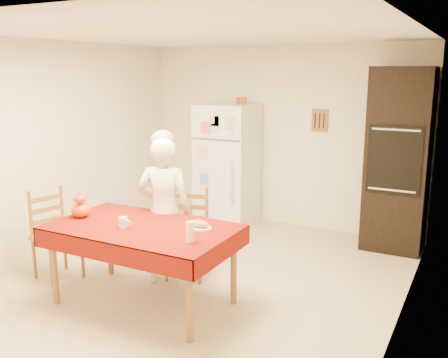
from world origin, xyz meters
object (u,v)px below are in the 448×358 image
Objects in this scene: refrigerator at (228,165)px; dining_table at (143,233)px; coffee_mug at (123,223)px; wine_glass at (190,232)px; oven_cabinet at (398,160)px; chair_far at (188,229)px; pumpkin_lower at (81,210)px; bread_plate at (199,228)px; chair_left at (53,231)px; seated_woman at (165,211)px.

dining_table is at bearing -79.55° from refrigerator.
wine_glass reaches higher than coffee_mug.
oven_cabinet is 3.08m from wine_glass.
oven_cabinet is 2.67m from chair_far.
pumpkin_lower is 1.22m from bread_plate.
chair_far is (-0.00, 0.79, -0.18)m from dining_table.
chair_far is at bearing 82.95° from coffee_mug.
coffee_mug is at bearing -131.62° from dining_table.
oven_cabinet is 22.00× the size of coffee_mug.
pumpkin_lower reaches higher than dining_table.
chair_left is 3.96× the size of bread_plate.
refrigerator is 2.78m from coffee_mug.
bread_plate is (0.60, -0.33, 0.01)m from seated_woman.
oven_cabinet is 3.70m from pumpkin_lower.
pumpkin_lower is at bearing -175.76° from dining_table.
oven_cabinet reaches higher than pumpkin_lower.
dining_table is 0.51m from seated_woman.
oven_cabinet is at bearing 47.53° from pumpkin_lower.
wine_glass is (1.31, -0.11, 0.02)m from pumpkin_lower.
chair_far is 5.18× the size of pumpkin_lower.
dining_table is at bearing 83.21° from seated_woman.
seated_woman is at bearing -55.61° from chair_left.
seated_woman is 0.69m from bread_plate.
oven_cabinet is at bearing 62.73° from bread_plate.
refrigerator reaches higher than seated_woman.
dining_table is 9.27× the size of pumpkin_lower.
chair_left is 1.23m from seated_woman.
seated_woman is 8.32× the size of pumpkin_lower.
seated_woman reaches higher than pumpkin_lower.
chair_left is 1.88m from wine_glass.
pumpkin_lower is at bearing -89.53° from chair_left.
bread_plate is (0.62, 0.30, -0.04)m from coffee_mug.
chair_left is 5.18× the size of pumpkin_lower.
coffee_mug is 0.73m from wine_glass.
oven_cabinet is 9.17× the size of bread_plate.
dining_table is 1.79× the size of chair_left.
oven_cabinet is at bearing 67.34° from wine_glass.
chair_left is 1.16m from coffee_mug.
oven_cabinet reaches higher than chair_far.
coffee_mug is 0.59m from pumpkin_lower.
wine_glass is (-1.18, -2.84, -0.25)m from oven_cabinet.
refrigerator is 2.67m from dining_table.
bread_plate is (1.72, 0.10, 0.26)m from chair_left.
chair_far is (0.48, -1.84, -0.34)m from refrigerator.
refrigerator is at bearing 100.45° from dining_table.
chair_far reaches higher than bread_plate.
seated_woman is at bearing 137.00° from wine_glass.
bread_plate is (0.50, 0.17, 0.08)m from dining_table.
wine_glass is at bearing 119.14° from seated_woman.
pumpkin_lower is at bearing 175.07° from wine_glass.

